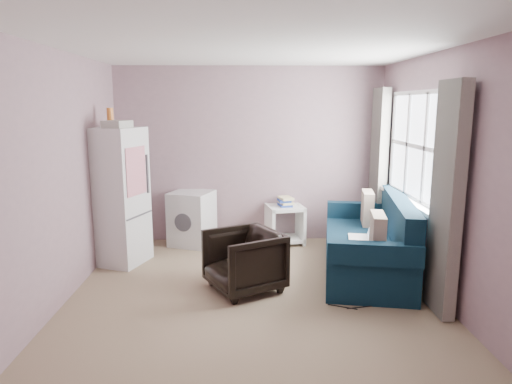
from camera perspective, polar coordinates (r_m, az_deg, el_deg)
room at (r=4.50m, az=-0.17°, el=1.73°), size 3.84×4.24×2.54m
armchair at (r=4.92m, az=-1.51°, el=-8.21°), size 0.91×0.93×0.72m
fridge at (r=5.89m, az=-16.87°, el=-0.42°), size 0.75×0.74×1.93m
washing_machine at (r=6.54m, az=-8.01°, el=-3.12°), size 0.69×0.69×0.76m
side_table at (r=6.58m, az=3.62°, el=-3.67°), size 0.58×0.58×0.68m
sofa at (r=5.58m, az=14.23°, el=-6.51°), size 1.27×2.16×0.91m
window_dressing at (r=5.53m, az=18.24°, el=1.38°), size 0.17×2.62×2.18m
floor_cables at (r=4.73m, az=11.87°, el=-13.89°), size 0.46×0.13×0.01m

